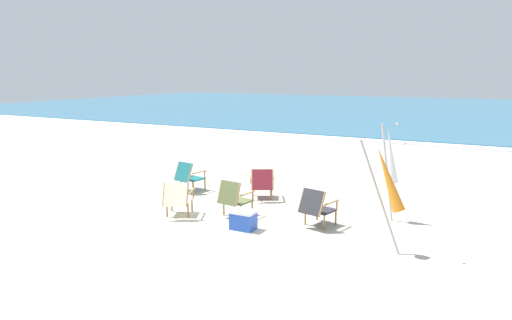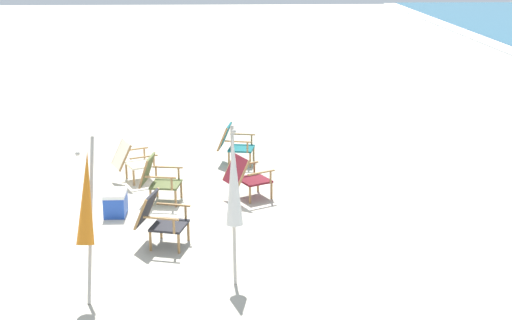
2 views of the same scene
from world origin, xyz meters
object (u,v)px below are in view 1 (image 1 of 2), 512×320
Objects in this scene: beach_chair_front_right at (234,197)px; beach_chair_back_left at (178,198)px; umbrella_furled_white at (390,157)px; beach_chair_front_left at (317,206)px; umbrella_furled_orange at (388,180)px; beach_chair_mid_center at (262,183)px; cooler_box at (243,220)px; beach_chair_far_center at (189,176)px.

beach_chair_front_right is 0.90× the size of beach_chair_back_left.
beach_chair_front_right is 0.39× the size of umbrella_furled_white.
beach_chair_front_left is at bearing 5.97° from beach_chair_front_right.
umbrella_furled_orange is 1.84m from umbrella_furled_white.
umbrella_furled_white is at bearing -4.29° from beach_chair_mid_center.
beach_chair_back_left reaches higher than cooler_box.
beach_chair_back_left is at bearing -115.91° from beach_chair_mid_center.
umbrella_furled_white is at bearing 24.23° from beach_chair_back_left.
umbrella_furled_white reaches higher than beach_chair_mid_center.
beach_chair_back_left and beach_chair_mid_center have the same top height.
beach_chair_mid_center is at bearing 149.24° from umbrella_furled_orange.
beach_chair_front_right is 1.02× the size of beach_chair_far_center.
cooler_box is at bearing -2.37° from beach_chair_back_left.
cooler_box is at bearing -141.90° from umbrella_furled_white.
beach_chair_front_left is at bearing 14.60° from beach_chair_back_left.
beach_chair_front_left is 1.02× the size of beach_chair_far_center.
umbrella_furled_orange is 0.94× the size of umbrella_furled_white.
beach_chair_front_right is at bearing -157.03° from umbrella_furled_white.
beach_chair_front_left is (2.93, 0.76, 0.00)m from beach_chair_back_left.
beach_chair_far_center is (-2.09, -0.19, 0.00)m from beach_chair_mid_center.
umbrella_furled_white is 3.35m from cooler_box.
beach_chair_front_left is at bearing 33.55° from cooler_box.
umbrella_furled_orange reaches higher than beach_chair_front_left.
cooler_box is (2.75, -1.98, -0.23)m from beach_chair_far_center.
umbrella_furled_white reaches higher than beach_chair_front_right.
beach_chair_back_left is 0.46× the size of umbrella_furled_orange.
beach_chair_front_left is 0.42× the size of umbrella_furled_orange.
beach_chair_front_right is 1.23m from beach_chair_back_left.
beach_chair_back_left is at bearing -60.63° from beach_chair_far_center.
umbrella_furled_white is at bearing 22.97° from beach_chair_front_right.
beach_chair_far_center is at bearing 148.30° from beach_chair_front_right.
beach_chair_mid_center is at bearing 106.85° from cooler_box.
umbrella_furled_orange is at bearing -25.00° from beach_chair_front_left.
beach_chair_back_left is 0.43× the size of umbrella_furled_white.
beach_chair_back_left is at bearing -165.40° from beach_chair_front_left.
beach_chair_mid_center is 1.89× the size of cooler_box.
umbrella_furled_white is (-0.32, 1.81, 0.08)m from umbrella_furled_orange.
beach_chair_mid_center is 2.10m from beach_chair_far_center.
umbrella_furled_white is (1.21, 1.10, 0.95)m from beach_chair_front_left.
beach_chair_far_center is 5.30m from umbrella_furled_white.
umbrella_furled_orange is at bearing -80.02° from umbrella_furled_white.
umbrella_furled_orange reaches higher than beach_chair_far_center.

